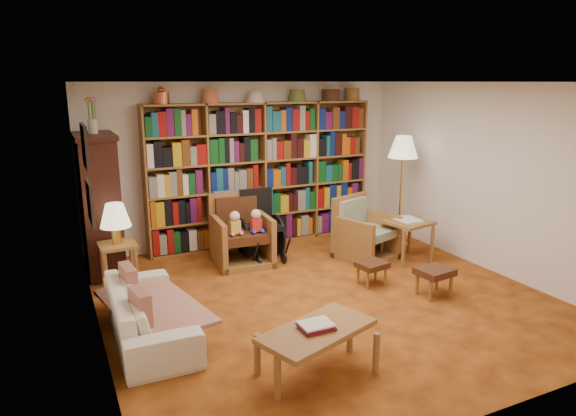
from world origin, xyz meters
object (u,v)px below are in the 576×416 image
sofa (149,311)px  coffee_table (317,334)px  floor_lamp (403,151)px  footstool_b (435,273)px  side_table_papers (407,227)px  wheelchair (260,227)px  armchair_sage (363,234)px  armchair_leather (239,234)px  footstool_a (372,266)px  side_table_lamp (118,255)px

sofa → coffee_table: 1.80m
floor_lamp → footstool_b: floor_lamp is taller
sofa → side_table_papers: size_ratio=2.62×
wheelchair → footstool_b: 2.58m
armchair_sage → floor_lamp: 1.42m
side_table_papers → coffee_table: size_ratio=0.59×
wheelchair → footstool_b: bearing=-58.3°
armchair_sage → wheelchair: 1.50m
sofa → armchair_leather: size_ratio=1.82×
sofa → footstool_a: bearing=-86.0°
side_table_papers → coffee_table: (-2.59, -2.08, -0.11)m
armchair_leather → floor_lamp: floor_lamp is taller
side_table_lamp → side_table_papers: size_ratio=0.86×
footstool_a → armchair_sage: bearing=63.0°
sofa → footstool_b: (3.27, -0.45, 0.02)m
sofa → side_table_papers: side_table_papers is taller
armchair_sage → coffee_table: armchair_sage is taller
side_table_papers → side_table_lamp: bearing=170.4°
sofa → coffee_table: size_ratio=1.55×
armchair_sage → floor_lamp: (0.81, 0.21, 1.14)m
sofa → coffee_table: sofa is taller
armchair_sage → footstool_a: size_ratio=2.34×
side_table_lamp → wheelchair: size_ratio=0.59×
coffee_table → wheelchair: bearing=76.7°
footstool_a → footstool_b: bearing=-51.2°
wheelchair → coffee_table: size_ratio=0.86×
footstool_a → coffee_table: coffee_table is taller
footstool_a → footstool_b: 0.77m
side_table_lamp → coffee_table: size_ratio=0.51×
armchair_leather → coffee_table: (-0.40, -3.05, -0.01)m
floor_lamp → footstool_a: size_ratio=4.26×
side_table_lamp → footstool_a: bearing=-23.3°
side_table_papers → footstool_b: bearing=-113.3°
armchair_sage → footstool_b: (-0.01, -1.57, -0.06)m
armchair_sage → side_table_papers: 0.65m
floor_lamp → side_table_papers: floor_lamp is taller
side_table_papers → sofa: bearing=-169.0°
armchair_sage → sofa: bearing=-161.2°
wheelchair → armchair_sage: bearing=-24.4°
sofa → coffee_table: (1.19, -1.35, 0.12)m
sofa → armchair_sage: bearing=-70.2°
footstool_a → armchair_leather: bearing=127.7°
side_table_papers → armchair_leather: bearing=156.2°
footstool_a → coffee_table: (-1.60, -1.50, 0.14)m
armchair_leather → footstool_a: bearing=-52.3°
sofa → armchair_sage: size_ratio=1.89×
side_table_lamp → armchair_sage: size_ratio=0.62×
side_table_lamp → footstool_a: (2.89, -1.24, -0.19)m
coffee_table → footstool_b: bearing=23.4°
armchair_sage → footstool_a: (-0.50, -0.97, -0.09)m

